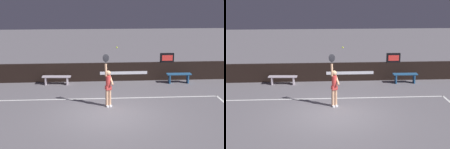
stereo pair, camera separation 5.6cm
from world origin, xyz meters
TOP-DOWN VIEW (x-y plane):
  - ground_plane at (0.00, 0.00)m, footprint 60.00×60.00m
  - court_lines at (0.00, -0.66)m, footprint 10.49×5.47m
  - back_wall at (0.00, 5.04)m, footprint 14.10×0.19m
  - speed_display at (3.48, 5.04)m, footprint 0.74×0.17m
  - tennis_player at (0.04, 0.93)m, footprint 0.49×0.41m
  - tennis_ball at (0.38, 0.80)m, footprint 0.07×0.07m
  - courtside_bench_near at (3.98, 4.33)m, footprint 1.30×0.37m
  - courtside_bench_far at (-2.48, 4.47)m, footprint 1.50×0.45m

SIDE VIEW (x-z plane):
  - ground_plane at x=0.00m, z-range 0.00..0.00m
  - court_lines at x=0.00m, z-range 0.00..0.00m
  - courtside_bench_far at x=-2.48m, z-range 0.12..0.57m
  - courtside_bench_near at x=3.98m, z-range 0.12..0.65m
  - back_wall at x=0.00m, z-range 0.00..1.00m
  - tennis_player at x=0.04m, z-range -0.21..2.09m
  - speed_display at x=3.48m, z-range 1.00..1.49m
  - tennis_ball at x=0.38m, z-range 2.52..2.59m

